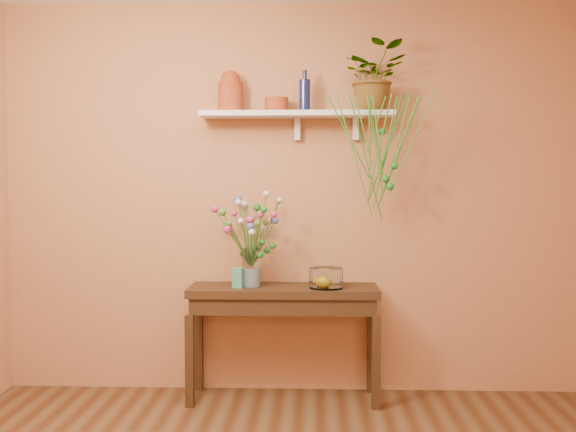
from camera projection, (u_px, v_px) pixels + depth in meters
room at (274, 211)px, 2.62m from camera, size 4.04×4.04×2.70m
sideboard at (284, 303)px, 4.43m from camera, size 1.26×0.41×0.77m
wall_shelf at (299, 115)px, 4.46m from camera, size 1.30×0.24×0.19m
terracotta_jug at (231, 92)px, 4.48m from camera, size 0.19×0.19×0.28m
terracotta_pot at (276, 105)px, 4.48m from camera, size 0.19×0.19×0.10m
blue_bottle at (305, 95)px, 4.43m from camera, size 0.10×0.10×0.27m
spider_plant at (374, 77)px, 4.40m from camera, size 0.41×0.36×0.45m
plant_fronds at (384, 153)px, 4.28m from camera, size 0.66×0.36×0.80m
glass_vase at (251, 270)px, 4.42m from camera, size 0.12×0.12×0.26m
bouquet at (250, 222)px, 4.40m from camera, size 0.49×0.47×0.51m
glass_bowl at (326, 279)px, 4.35m from camera, size 0.22×0.22×0.13m
lemon at (324, 281)px, 4.35m from camera, size 0.08×0.08×0.08m
carton at (238, 278)px, 4.37m from camera, size 0.08×0.06×0.13m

